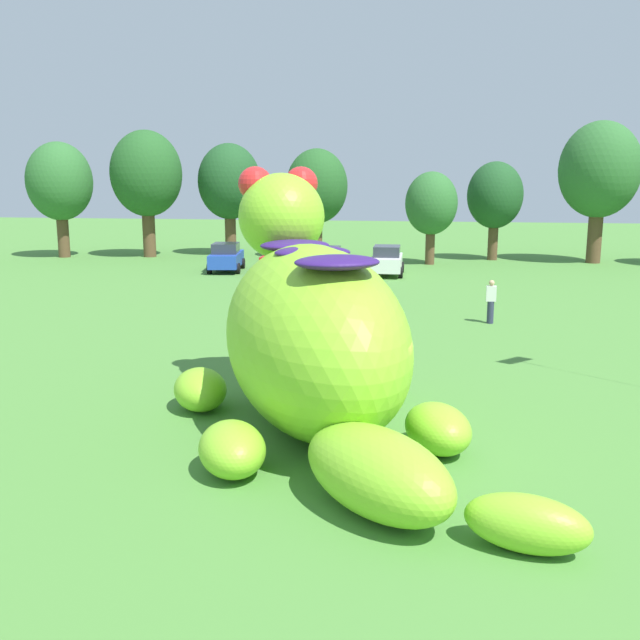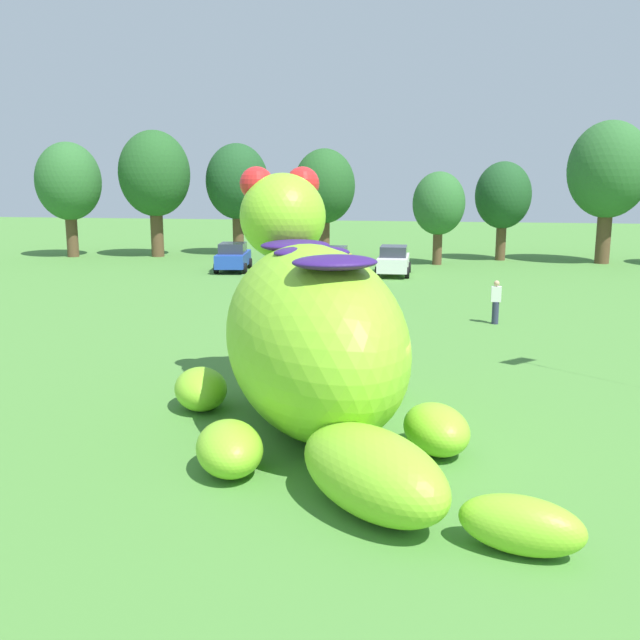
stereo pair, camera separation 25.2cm
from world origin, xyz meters
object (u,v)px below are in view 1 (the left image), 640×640
at_px(giant_inflatable_creature, 314,336).
at_px(spectator_mid_field, 491,302).
at_px(spectator_wandering, 304,272).
at_px(car_red, 280,258).
at_px(car_blue, 226,257).
at_px(car_white, 387,260).
at_px(car_yellow, 326,261).
at_px(spectator_near_inflatable, 353,284).
at_px(spectator_by_cars, 311,281).

height_order(giant_inflatable_creature, spectator_mid_field, giant_inflatable_creature).
bearing_deg(spectator_wandering, car_red, 113.05).
xyz_separation_m(car_blue, spectator_wandering, (5.96, -6.15, -0.01)).
bearing_deg(car_white, car_yellow, -162.10).
relative_size(car_blue, spectator_mid_field, 2.52).
xyz_separation_m(car_white, spectator_mid_field, (4.98, -13.44, -0.01)).
bearing_deg(giant_inflatable_creature, spectator_mid_field, 69.47).
bearing_deg(car_white, giant_inflatable_creature, -89.63).
bearing_deg(spectator_near_inflatable, spectator_wandering, 128.50).
distance_m(car_white, spectator_mid_field, 14.33).
bearing_deg(spectator_mid_field, spectator_by_cars, 150.12).
height_order(car_red, car_white, same).
bearing_deg(car_blue, spectator_wandering, -45.91).
bearing_deg(giant_inflatable_creature, spectator_wandering, 101.12).
relative_size(giant_inflatable_creature, car_red, 2.45).
bearing_deg(giant_inflatable_creature, car_white, 90.37).
distance_m(car_blue, spectator_wandering, 8.57).
height_order(spectator_near_inflatable, spectator_mid_field, same).
relative_size(giant_inflatable_creature, car_blue, 2.34).
xyz_separation_m(car_blue, car_yellow, (6.36, -1.30, 0.00)).
height_order(giant_inflatable_creature, spectator_by_cars, giant_inflatable_creature).
distance_m(giant_inflatable_creature, car_red, 27.16).
relative_size(car_red, spectator_by_cars, 2.42).
height_order(car_blue, spectator_near_inflatable, car_blue).
bearing_deg(spectator_mid_field, car_yellow, 124.25).
bearing_deg(spectator_wandering, spectator_mid_field, -40.36).
bearing_deg(car_red, spectator_by_cars, -68.89).
bearing_deg(car_blue, car_red, -2.38).
bearing_deg(giant_inflatable_creature, spectator_near_inflatable, 93.59).
bearing_deg(spectator_wandering, giant_inflatable_creature, -78.88).
bearing_deg(car_yellow, giant_inflatable_creature, -81.88).
bearing_deg(spectator_by_cars, giant_inflatable_creature, -79.90).
relative_size(car_blue, spectator_near_inflatable, 2.52).
bearing_deg(car_yellow, car_white, 17.90).
distance_m(spectator_near_inflatable, spectator_wandering, 4.74).
relative_size(car_white, spectator_mid_field, 2.42).
relative_size(car_red, spectator_wandering, 2.42).
xyz_separation_m(car_white, spectator_wandering, (-3.82, -5.96, -0.01)).
height_order(car_white, spectator_mid_field, car_white).
distance_m(car_yellow, car_white, 3.60).
bearing_deg(car_blue, spectator_by_cars, -52.97).
relative_size(car_blue, spectator_wandering, 2.52).
distance_m(spectator_near_inflatable, spectator_by_cars, 2.19).
height_order(giant_inflatable_creature, car_blue, giant_inflatable_creature).
xyz_separation_m(spectator_near_inflatable, spectator_mid_field, (5.85, -3.77, 0.00)).
relative_size(spectator_mid_field, spectator_by_cars, 1.00).
height_order(car_yellow, spectator_near_inflatable, car_yellow).
bearing_deg(car_white, spectator_wandering, -122.67).
bearing_deg(giant_inflatable_creature, spectator_by_cars, 100.10).
relative_size(car_yellow, spectator_wandering, 2.41).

